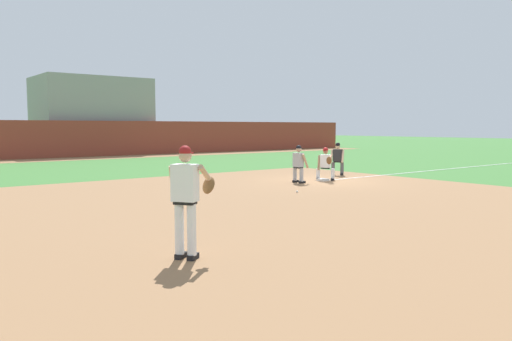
# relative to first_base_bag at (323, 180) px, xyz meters

# --- Properties ---
(ground_plane) EXTENTS (160.00, 160.00, 0.00)m
(ground_plane) POSITION_rel_first_base_bag_xyz_m (0.00, 0.00, -0.04)
(ground_plane) COLOR #3D7533
(infield_dirt_patch) EXTENTS (18.00, 18.00, 0.01)m
(infield_dirt_patch) POSITION_rel_first_base_bag_xyz_m (-5.14, -3.50, -0.04)
(infield_dirt_patch) COLOR #936B47
(infield_dirt_patch) RESTS_ON ground
(warning_track_strip) EXTENTS (48.00, 3.20, 0.01)m
(warning_track_strip) POSITION_rel_first_base_bag_xyz_m (0.00, 20.00, -0.04)
(warning_track_strip) COLOR #936B47
(warning_track_strip) RESTS_ON ground
(foul_line_stripe) EXTENTS (17.49, 0.10, 0.00)m
(foul_line_stripe) POSITION_rel_first_base_bag_xyz_m (8.74, 0.00, -0.04)
(foul_line_stripe) COLOR white
(foul_line_stripe) RESTS_ON ground
(first_base_bag) EXTENTS (0.38, 0.38, 0.09)m
(first_base_bag) POSITION_rel_first_base_bag_xyz_m (0.00, 0.00, 0.00)
(first_base_bag) COLOR white
(first_base_bag) RESTS_ON ground
(baseball) EXTENTS (0.07, 0.07, 0.07)m
(baseball) POSITION_rel_first_base_bag_xyz_m (-3.25, -2.02, -0.01)
(baseball) COLOR white
(baseball) RESTS_ON ground
(pitcher) EXTENTS (0.85, 0.57, 1.86)m
(pitcher) POSITION_rel_first_base_bag_xyz_m (-10.24, -6.99, 1.01)
(pitcher) COLOR black
(pitcher) RESTS_ON ground
(first_baseman) EXTENTS (0.80, 1.05, 1.34)m
(first_baseman) POSITION_rel_first_base_bag_xyz_m (0.20, 0.05, 0.69)
(first_baseman) COLOR black
(first_baseman) RESTS_ON ground
(baserunner) EXTENTS (0.46, 0.61, 1.46)m
(baserunner) POSITION_rel_first_base_bag_xyz_m (-1.25, 0.08, 0.75)
(baserunner) COLOR black
(baserunner) RESTS_ON ground
(umpire) EXTENTS (0.64, 0.68, 1.46)m
(umpire) POSITION_rel_first_base_bag_xyz_m (2.25, 1.30, 0.75)
(umpire) COLOR black
(umpire) RESTS_ON ground
(outfield_wall) EXTENTS (48.00, 0.50, 2.60)m
(outfield_wall) POSITION_rel_first_base_bag_xyz_m (0.00, 22.00, 1.26)
(outfield_wall) COLOR brown
(outfield_wall) RESTS_ON ground
(stadium_seating_block) EXTENTS (8.23, 5.90, 6.00)m
(stadium_seating_block) POSITION_rel_first_base_bag_xyz_m (-0.00, 25.75, 2.98)
(stadium_seating_block) COLOR gray
(stadium_seating_block) RESTS_ON ground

